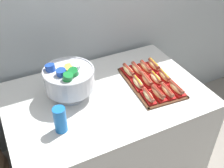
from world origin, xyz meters
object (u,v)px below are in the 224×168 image
(hot_dog_3, at_px, (176,89))
(punch_bowl, at_px, (69,78))
(hot_dog_6, at_px, (156,79))
(hot_dog_8, at_px, (129,71))
(hot_dog_2, at_px, (167,91))
(hot_dog_11, at_px, (154,65))
(serving_tray, at_px, (151,83))
(hot_dog_7, at_px, (164,76))
(hot_dog_4, at_px, (138,83))
(hot_dog_1, at_px, (158,93))
(hot_dog_5, at_px, (147,80))
(buffet_table, at_px, (106,129))
(hot_dog_0, at_px, (148,96))
(hot_dog_10, at_px, (146,67))
(cup_stack, at_px, (60,120))
(hot_dog_9, at_px, (137,69))

(hot_dog_3, bearing_deg, punch_bowl, 156.93)
(hot_dog_6, bearing_deg, hot_dog_8, 128.05)
(hot_dog_2, xyz_separation_m, hot_dog_11, (0.10, 0.32, 0.00))
(serving_tray, relative_size, hot_dog_6, 3.28)
(hot_dog_2, relative_size, hot_dog_7, 0.97)
(hot_dog_4, bearing_deg, hot_dog_7, -4.23)
(hot_dog_8, xyz_separation_m, punch_bowl, (-0.50, -0.05, 0.12))
(hot_dog_1, bearing_deg, hot_dog_5, 85.77)
(hot_dog_3, bearing_deg, hot_dog_1, 175.77)
(punch_bowl, bearing_deg, hot_dog_5, -12.21)
(hot_dog_6, relative_size, punch_bowl, 0.48)
(buffet_table, relative_size, hot_dog_0, 8.76)
(hot_dog_4, relative_size, hot_dog_10, 0.92)
(hot_dog_11, bearing_deg, hot_dog_5, -136.50)
(cup_stack, bearing_deg, serving_tray, 12.07)
(hot_dog_0, xyz_separation_m, hot_dog_5, (0.09, 0.16, 0.00))
(serving_tray, distance_m, hot_dog_7, 0.12)
(hot_dog_0, height_order, hot_dog_9, hot_dog_9)
(hot_dog_2, xyz_separation_m, hot_dog_3, (0.07, -0.01, 0.00))
(hot_dog_4, height_order, hot_dog_5, hot_dog_5)
(hot_dog_6, bearing_deg, hot_dog_0, -136.50)
(hot_dog_11, bearing_deg, hot_dog_6, -118.67)
(hot_dog_7, bearing_deg, hot_dog_9, 128.05)
(hot_dog_9, bearing_deg, punch_bowl, -175.62)
(hot_dog_11, bearing_deg, buffet_table, -166.03)
(hot_dog_0, distance_m, hot_dog_8, 0.33)
(buffet_table, bearing_deg, hot_dog_5, -5.52)
(hot_dog_9, distance_m, punch_bowl, 0.59)
(hot_dog_7, xyz_separation_m, punch_bowl, (-0.71, 0.13, 0.12))
(hot_dog_6, bearing_deg, serving_tray, 175.77)
(serving_tray, bearing_deg, hot_dog_2, -81.42)
(hot_dog_4, distance_m, hot_dog_8, 0.17)
(hot_dog_0, bearing_deg, cup_stack, -179.50)
(hot_dog_7, distance_m, hot_dog_11, 0.17)
(hot_dog_4, relative_size, hot_dog_7, 0.95)
(hot_dog_1, xyz_separation_m, hot_dog_6, (0.09, 0.16, -0.00))
(hot_dog_0, distance_m, cup_stack, 0.63)
(serving_tray, distance_m, hot_dog_2, 0.17)
(hot_dog_7, relative_size, punch_bowl, 0.50)
(hot_dog_0, xyz_separation_m, hot_dog_9, (0.10, 0.32, 0.00))
(hot_dog_8, bearing_deg, punch_bowl, -174.32)
(hot_dog_0, bearing_deg, hot_dog_2, -4.23)
(buffet_table, xyz_separation_m, hot_dog_6, (0.40, -0.04, 0.40))
(hot_dog_0, bearing_deg, hot_dog_3, -4.23)
(hot_dog_7, xyz_separation_m, cup_stack, (-0.87, -0.15, 0.05))
(serving_tray, relative_size, hot_dog_1, 3.43)
(hot_dog_9, height_order, hot_dog_11, hot_dog_11)
(hot_dog_4, distance_m, hot_dog_7, 0.23)
(hot_dog_5, xyz_separation_m, hot_dog_6, (0.07, -0.01, -0.00))
(hot_dog_0, height_order, hot_dog_8, hot_dog_8)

